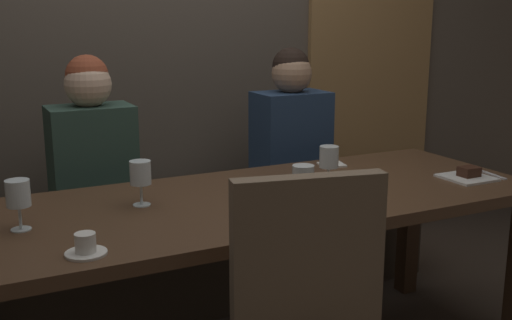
{
  "coord_description": "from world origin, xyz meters",
  "views": [
    {
      "loc": [
        -1.03,
        -2.02,
        1.4
      ],
      "look_at": [
        0.06,
        0.16,
        0.84
      ],
      "focal_mm": 43.82,
      "sensor_mm": 36.0,
      "label": 1
    }
  ],
  "objects_px": {
    "diner_bearded": "(291,132)",
    "diner_redhead": "(92,151)",
    "banquette_bench": "(196,260)",
    "espresso_cup": "(86,246)",
    "wine_glass_far_left": "(18,195)",
    "dessert_plate": "(468,175)",
    "wine_glass_near_right": "(329,159)",
    "fork_on_table": "(492,175)",
    "wine_glass_center_front": "(303,179)",
    "wine_glass_center_back": "(140,174)",
    "dining_table": "(261,218)"
  },
  "relations": [
    {
      "from": "dining_table",
      "to": "wine_glass_far_left",
      "type": "distance_m",
      "value": 0.88
    },
    {
      "from": "banquette_bench",
      "to": "wine_glass_center_back",
      "type": "distance_m",
      "value": 0.98
    },
    {
      "from": "dining_table",
      "to": "diner_bearded",
      "type": "height_order",
      "value": "diner_bearded"
    },
    {
      "from": "wine_glass_center_back",
      "to": "dining_table",
      "type": "bearing_deg",
      "value": -11.11
    },
    {
      "from": "wine_glass_near_right",
      "to": "wine_glass_center_back",
      "type": "relative_size",
      "value": 1.0
    },
    {
      "from": "wine_glass_far_left",
      "to": "diner_redhead",
      "type": "bearing_deg",
      "value": 61.35
    },
    {
      "from": "wine_glass_near_right",
      "to": "dessert_plate",
      "type": "xyz_separation_m",
      "value": [
        0.59,
        -0.16,
        -0.1
      ]
    },
    {
      "from": "dining_table",
      "to": "banquette_bench",
      "type": "bearing_deg",
      "value": 90.0
    },
    {
      "from": "diner_redhead",
      "to": "wine_glass_far_left",
      "type": "xyz_separation_m",
      "value": [
        -0.38,
        -0.69,
        0.03
      ]
    },
    {
      "from": "wine_glass_far_left",
      "to": "fork_on_table",
      "type": "relative_size",
      "value": 0.96
    },
    {
      "from": "wine_glass_center_back",
      "to": "espresso_cup",
      "type": "xyz_separation_m",
      "value": [
        -0.28,
        -0.39,
        -0.09
      ]
    },
    {
      "from": "dessert_plate",
      "to": "fork_on_table",
      "type": "distance_m",
      "value": 0.14
    },
    {
      "from": "dining_table",
      "to": "wine_glass_near_right",
      "type": "height_order",
      "value": "wine_glass_near_right"
    },
    {
      "from": "wine_glass_far_left",
      "to": "wine_glass_center_back",
      "type": "height_order",
      "value": "same"
    },
    {
      "from": "diner_bearded",
      "to": "diner_redhead",
      "type": "bearing_deg",
      "value": 178.77
    },
    {
      "from": "diner_redhead",
      "to": "espresso_cup",
      "type": "height_order",
      "value": "diner_redhead"
    },
    {
      "from": "dining_table",
      "to": "banquette_bench",
      "type": "xyz_separation_m",
      "value": [
        0.0,
        0.7,
        -0.42
      ]
    },
    {
      "from": "wine_glass_center_front",
      "to": "dessert_plate",
      "type": "distance_m",
      "value": 0.85
    },
    {
      "from": "wine_glass_far_left",
      "to": "dessert_plate",
      "type": "xyz_separation_m",
      "value": [
        1.75,
        -0.16,
        -0.1
      ]
    },
    {
      "from": "wine_glass_center_front",
      "to": "dessert_plate",
      "type": "bearing_deg",
      "value": 4.99
    },
    {
      "from": "banquette_bench",
      "to": "wine_glass_center_front",
      "type": "bearing_deg",
      "value": -87.21
    },
    {
      "from": "banquette_bench",
      "to": "fork_on_table",
      "type": "xyz_separation_m",
      "value": [
        1.03,
        -0.86,
        0.51
      ]
    },
    {
      "from": "banquette_bench",
      "to": "diner_redhead",
      "type": "distance_m",
      "value": 0.77
    },
    {
      "from": "diner_bearded",
      "to": "wine_glass_center_back",
      "type": "xyz_separation_m",
      "value": [
        -0.95,
        -0.59,
        0.03
      ]
    },
    {
      "from": "wine_glass_near_right",
      "to": "wine_glass_center_back",
      "type": "distance_m",
      "value": 0.74
    },
    {
      "from": "wine_glass_center_front",
      "to": "espresso_cup",
      "type": "xyz_separation_m",
      "value": [
        -0.76,
        -0.07,
        -0.09
      ]
    },
    {
      "from": "wine_glass_center_back",
      "to": "wine_glass_center_front",
      "type": "bearing_deg",
      "value": -33.31
    },
    {
      "from": "wine_glass_center_front",
      "to": "fork_on_table",
      "type": "height_order",
      "value": "wine_glass_center_front"
    },
    {
      "from": "wine_glass_near_right",
      "to": "espresso_cup",
      "type": "relative_size",
      "value": 1.37
    },
    {
      "from": "fork_on_table",
      "to": "diner_bearded",
      "type": "bearing_deg",
      "value": 128.82
    },
    {
      "from": "diner_bearded",
      "to": "wine_glass_far_left",
      "type": "bearing_deg",
      "value": -153.88
    },
    {
      "from": "espresso_cup",
      "to": "dessert_plate",
      "type": "xyz_separation_m",
      "value": [
        1.61,
        0.15,
        -0.01
      ]
    },
    {
      "from": "diner_bearded",
      "to": "espresso_cup",
      "type": "xyz_separation_m",
      "value": [
        -1.23,
        -0.98,
        -0.06
      ]
    },
    {
      "from": "wine_glass_far_left",
      "to": "dessert_plate",
      "type": "distance_m",
      "value": 1.76
    },
    {
      "from": "wine_glass_far_left",
      "to": "espresso_cup",
      "type": "bearing_deg",
      "value": -65.31
    },
    {
      "from": "wine_glass_center_back",
      "to": "dessert_plate",
      "type": "xyz_separation_m",
      "value": [
        1.33,
        -0.24,
        -0.1
      ]
    },
    {
      "from": "diner_bearded",
      "to": "fork_on_table",
      "type": "height_order",
      "value": "diner_bearded"
    },
    {
      "from": "wine_glass_far_left",
      "to": "dessert_plate",
      "type": "bearing_deg",
      "value": -5.19
    },
    {
      "from": "fork_on_table",
      "to": "espresso_cup",
      "type": "bearing_deg",
      "value": -168.11
    },
    {
      "from": "dessert_plate",
      "to": "fork_on_table",
      "type": "xyz_separation_m",
      "value": [
        0.14,
        -0.0,
        -0.01
      ]
    },
    {
      "from": "dining_table",
      "to": "espresso_cup",
      "type": "xyz_separation_m",
      "value": [
        -0.72,
        -0.31,
        0.11
      ]
    },
    {
      "from": "banquette_bench",
      "to": "espresso_cup",
      "type": "distance_m",
      "value": 1.35
    },
    {
      "from": "dining_table",
      "to": "wine_glass_far_left",
      "type": "bearing_deg",
      "value": 179.93
    },
    {
      "from": "diner_redhead",
      "to": "wine_glass_center_back",
      "type": "xyz_separation_m",
      "value": [
        0.04,
        -0.61,
        0.03
      ]
    },
    {
      "from": "fork_on_table",
      "to": "wine_glass_center_back",
      "type": "bearing_deg",
      "value": 177.58
    },
    {
      "from": "dining_table",
      "to": "fork_on_table",
      "type": "xyz_separation_m",
      "value": [
        1.03,
        -0.16,
        0.09
      ]
    },
    {
      "from": "dining_table",
      "to": "diner_redhead",
      "type": "bearing_deg",
      "value": 124.6
    },
    {
      "from": "wine_glass_near_right",
      "to": "fork_on_table",
      "type": "bearing_deg",
      "value": -12.4
    },
    {
      "from": "diner_redhead",
      "to": "fork_on_table",
      "type": "bearing_deg",
      "value": -29.59
    },
    {
      "from": "fork_on_table",
      "to": "dessert_plate",
      "type": "bearing_deg",
      "value": -174.34
    }
  ]
}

